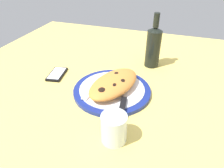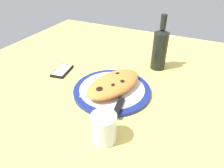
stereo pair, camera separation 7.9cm
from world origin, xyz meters
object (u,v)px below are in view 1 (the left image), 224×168
object	(u,v)px
fork	(92,90)
wine_bottle	(153,46)
calzone	(114,84)
water_glass	(114,130)
knife	(124,101)
plate	(112,90)
smartphone	(57,74)

from	to	relation	value
fork	wine_bottle	distance (cm)	36.98
calzone	water_glass	distance (cm)	23.62
knife	water_glass	bearing A→B (deg)	5.27
water_glass	wine_bottle	xyz separation A→B (cm)	(-50.06, 2.96, 6.12)
plate	knife	world-z (taller)	knife
knife	wine_bottle	bearing A→B (deg)	172.63
plate	water_glass	bearing A→B (deg)	19.83
fork	knife	size ratio (longest dim) A/B	0.75
fork	water_glass	bearing A→B (deg)	38.59
fork	water_glass	xyz separation A→B (cm)	(18.74, 14.95, 1.97)
water_glass	wine_bottle	bearing A→B (deg)	176.62
fork	knife	bearing A→B (deg)	77.99
fork	wine_bottle	xyz separation A→B (cm)	(-31.32, 17.91, 8.10)
wine_bottle	plate	bearing A→B (deg)	-22.27
water_glass	smartphone	bearing A→B (deg)	-127.05
calzone	plate	bearing A→B (deg)	-114.05
water_glass	calzone	bearing A→B (deg)	-161.68
smartphone	fork	bearing A→B (deg)	68.14
smartphone	water_glass	size ratio (longest dim) A/B	1.35
plate	wine_bottle	world-z (taller)	wine_bottle
wine_bottle	knife	bearing A→B (deg)	-7.37
plate	water_glass	world-z (taller)	water_glass
calzone	smartphone	xyz separation A→B (cm)	(-4.76, -28.58, -3.75)
plate	water_glass	distance (cm)	24.41
calzone	fork	bearing A→B (deg)	-63.95
knife	smartphone	xyz separation A→B (cm)	(-11.31, -34.54, -1.73)
plate	wine_bottle	size ratio (longest dim) A/B	1.21
smartphone	calzone	bearing A→B (deg)	80.54
knife	wine_bottle	world-z (taller)	wine_bottle
calzone	knife	distance (cm)	9.08
fork	smartphone	xyz separation A→B (cm)	(-8.44, -21.05, -1.44)
smartphone	water_glass	xyz separation A→B (cm)	(27.18, 36.00, 3.41)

